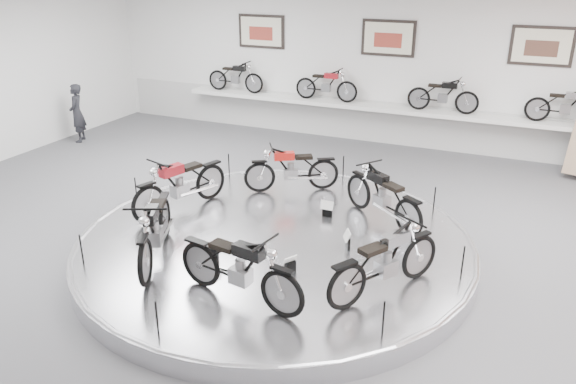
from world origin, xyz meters
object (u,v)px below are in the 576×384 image
at_px(bike_d, 155,228).
at_px(visitor, 77,113).
at_px(bike_c, 180,183).
at_px(bike_e, 239,267).
at_px(bike_f, 385,260).
at_px(display_platform, 275,245).
at_px(bike_b, 292,168).
at_px(shelf, 381,108).
at_px(bike_a, 383,195).

xyz_separation_m(bike_d, visitor, (-6.09, 4.93, -0.06)).
bearing_deg(bike_c, bike_e, 65.07).
distance_m(bike_f, visitor, 10.44).
xyz_separation_m(display_platform, bike_b, (-0.55, 1.95, 0.61)).
bearing_deg(bike_e, bike_b, 113.08).
distance_m(display_platform, visitor, 8.23).
xyz_separation_m(bike_e, bike_f, (1.68, 0.95, -0.00)).
bearing_deg(display_platform, visitor, 154.33).
height_order(shelf, bike_c, bike_c).
height_order(display_platform, bike_d, bike_d).
bearing_deg(bike_a, bike_c, 51.14).
height_order(shelf, bike_b, bike_b).
relative_size(bike_a, bike_b, 1.05).
bearing_deg(bike_d, display_platform, 111.66).
relative_size(shelf, visitor, 7.20).
relative_size(display_platform, bike_e, 3.79).
relative_size(bike_d, bike_f, 1.05).
xyz_separation_m(bike_f, visitor, (-9.44, 4.45, -0.03)).
bearing_deg(visitor, bike_a, 47.69).
height_order(shelf, visitor, visitor).
distance_m(display_platform, bike_a, 2.03).
bearing_deg(bike_e, bike_a, 80.92).
relative_size(display_platform, bike_a, 3.90).
distance_m(bike_b, bike_d, 3.41).
height_order(display_platform, bike_c, bike_c).
bearing_deg(bike_b, bike_f, 100.81).
height_order(bike_a, bike_e, bike_e).
bearing_deg(bike_e, shelf, 102.09).
xyz_separation_m(bike_b, bike_f, (2.59, -2.85, 0.03)).
xyz_separation_m(bike_e, visitor, (-7.76, 5.40, -0.03)).
bearing_deg(bike_b, shelf, -128.56).
distance_m(shelf, bike_d, 7.89).
bearing_deg(bike_d, shelf, 145.66).
bearing_deg(bike_b, bike_a, 130.25).
distance_m(shelf, bike_c, 6.42).
relative_size(bike_a, bike_e, 0.97).
bearing_deg(bike_d, bike_b, 142.41).
distance_m(display_platform, bike_c, 2.12).
relative_size(bike_b, visitor, 1.03).
relative_size(bike_a, bike_c, 0.94).
height_order(display_platform, bike_f, bike_f).
xyz_separation_m(display_platform, visitor, (-7.40, 3.56, 0.61)).
relative_size(bike_e, bike_f, 1.01).
xyz_separation_m(shelf, visitor, (-7.40, -2.84, -0.24)).
bearing_deg(visitor, shelf, 83.05).
xyz_separation_m(bike_a, bike_c, (-3.41, -1.00, 0.03)).
bearing_deg(shelf, bike_b, -97.08).
relative_size(bike_c, visitor, 1.15).
bearing_deg(bike_c, display_platform, 98.93).
xyz_separation_m(display_platform, bike_e, (0.36, -1.84, 0.65)).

